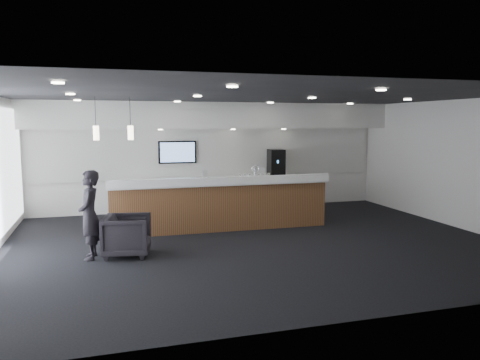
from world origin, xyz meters
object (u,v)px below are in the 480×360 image
object	(u,v)px
coffee_machine	(276,162)
lounge_guest	(90,215)
service_counter	(220,204)
armchair	(127,235)

from	to	relation	value
coffee_machine	lounge_guest	bearing A→B (deg)	-139.12
service_counter	lounge_guest	bearing A→B (deg)	-149.01
coffee_machine	lounge_guest	xyz separation A→B (m)	(-5.06, -3.88, -0.51)
armchair	lounge_guest	xyz separation A→B (m)	(-0.65, -0.01, 0.43)
service_counter	lounge_guest	world-z (taller)	lounge_guest
armchair	lounge_guest	size ratio (longest dim) A/B	0.52
armchair	lounge_guest	world-z (taller)	lounge_guest
service_counter	armchair	world-z (taller)	service_counter
service_counter	lounge_guest	size ratio (longest dim) A/B	3.14
service_counter	lounge_guest	distance (m)	3.30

